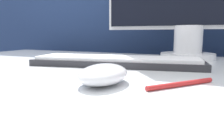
% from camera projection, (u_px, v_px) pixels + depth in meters
% --- Properties ---
extents(partition_panel, '(5.00, 0.03, 1.30)m').
position_uv_depth(partition_panel, '(174.00, 68.00, 1.00)').
color(partition_panel, navy).
rests_on(partition_panel, ground_plane).
extents(computer_mouse_near, '(0.08, 0.12, 0.03)m').
position_uv_depth(computer_mouse_near, '(103.00, 74.00, 0.36)').
color(computer_mouse_near, white).
rests_on(computer_mouse_near, desk).
extents(keyboard, '(0.45, 0.19, 0.02)m').
position_uv_depth(keyboard, '(116.00, 61.00, 0.57)').
color(keyboard, '#28282D').
rests_on(keyboard, desk).
extents(pen, '(0.09, 0.11, 0.01)m').
position_uv_depth(pen, '(181.00, 84.00, 0.34)').
color(pen, red).
rests_on(pen, desk).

